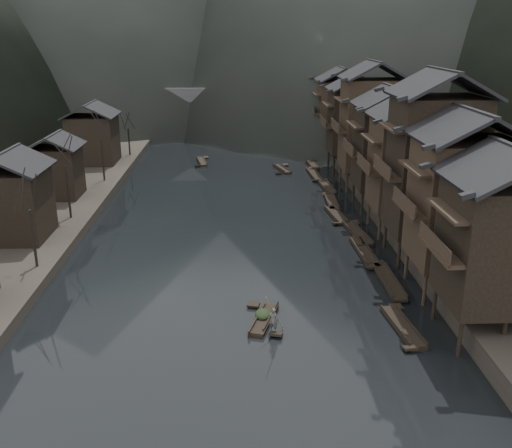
{
  "coord_description": "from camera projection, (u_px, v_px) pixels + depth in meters",
  "views": [
    {
      "loc": [
        0.26,
        -41.37,
        19.64
      ],
      "look_at": [
        2.06,
        8.52,
        2.5
      ],
      "focal_mm": 40.0,
      "sensor_mm": 36.0,
      "label": 1
    }
  ],
  "objects": [
    {
      "name": "bamboo_pole",
      "position": [
        277.0,
        280.0,
        37.45
      ],
      "size": [
        1.56,
        1.62,
        3.69
      ],
      "primitive_type": "cylinder",
      "rotation": [
        0.53,
        0.0,
        -0.76
      ],
      "color": "#8C7A51",
      "rests_on": "boatman"
    },
    {
      "name": "moored_sampans",
      "position": [
        334.0,
        200.0,
        68.17
      ],
      "size": [
        3.18,
        68.41,
        0.47
      ],
      "color": "black",
      "rests_on": "water"
    },
    {
      "name": "water",
      "position": [
        234.0,
        288.0,
        45.47
      ],
      "size": [
        300.0,
        300.0,
        0.0
      ],
      "primitive_type": "plane",
      "color": "black",
      "rests_on": "ground"
    },
    {
      "name": "hero_sampan",
      "position": [
        264.0,
        319.0,
        40.3
      ],
      "size": [
        2.43,
        5.21,
        0.44
      ],
      "color": "black",
      "rests_on": "water"
    },
    {
      "name": "left_houses",
      "position": [
        45.0,
        164.0,
        61.94
      ],
      "size": [
        8.1,
        53.2,
        8.73
      ],
      "color": "black",
      "rests_on": "left_bank"
    },
    {
      "name": "stone_bridge",
      "position": [
        234.0,
        107.0,
        111.86
      ],
      "size": [
        40.0,
        6.0,
        9.0
      ],
      "color": "#4C4C4F",
      "rests_on": "ground"
    },
    {
      "name": "bare_trees",
      "position": [
        59.0,
        168.0,
        55.6
      ],
      "size": [
        3.93,
        61.48,
        7.86
      ],
      "color": "black",
      "rests_on": "left_bank"
    },
    {
      "name": "cargo_heap",
      "position": [
        263.0,
        310.0,
        40.32
      ],
      "size": [
        1.14,
        1.49,
        0.68
      ],
      "primitive_type": "ellipsoid",
      "color": "black",
      "rests_on": "hero_sampan"
    },
    {
      "name": "right_bank",
      "position": [
        471.0,
        163.0,
        84.18
      ],
      "size": [
        40.0,
        200.0,
        1.8
      ],
      "primitive_type": "cube",
      "color": "#2D2823",
      "rests_on": "ground"
    },
    {
      "name": "stilt_houses",
      "position": [
        394.0,
        132.0,
        61.23
      ],
      "size": [
        9.0,
        67.6,
        16.76
      ],
      "color": "black",
      "rests_on": "ground"
    },
    {
      "name": "midriver_boats",
      "position": [
        235.0,
        153.0,
        94.21
      ],
      "size": [
        16.18,
        34.36,
        0.45
      ],
      "color": "black",
      "rests_on": "water"
    },
    {
      "name": "boatman",
      "position": [
        273.0,
        317.0,
        38.33
      ],
      "size": [
        0.74,
        0.64,
        1.72
      ],
      "primitive_type": "imported",
      "rotation": [
        0.0,
        0.0,
        2.71
      ],
      "color": "#565658",
      "rests_on": "hero_sampan"
    }
  ]
}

